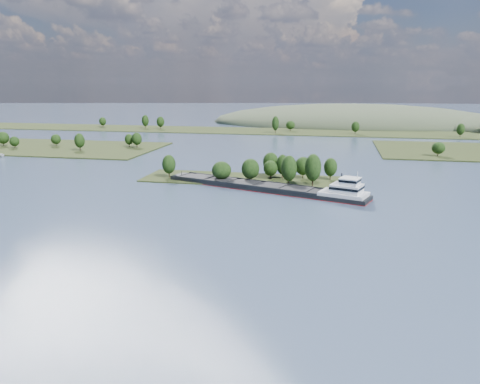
# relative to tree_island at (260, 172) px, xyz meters

# --- Properties ---
(ground) EXTENTS (1800.00, 1800.00, 0.00)m
(ground) POSITION_rel_tree_island_xyz_m (-6.75, -58.25, -4.33)
(ground) COLOR #394A63
(ground) RESTS_ON ground
(tree_island) EXTENTS (100.00, 30.54, 15.79)m
(tree_island) POSITION_rel_tree_island_xyz_m (0.00, 0.00, 0.00)
(tree_island) COLOR #252F15
(tree_island) RESTS_ON ground
(back_shoreline) EXTENTS (900.00, 60.00, 16.50)m
(back_shoreline) POSITION_rel_tree_island_xyz_m (2.10, 221.63, -3.63)
(back_shoreline) COLOR #252F15
(back_shoreline) RESTS_ON ground
(hill_west) EXTENTS (320.00, 160.00, 44.00)m
(hill_west) POSITION_rel_tree_island_xyz_m (53.25, 321.75, -4.33)
(hill_west) COLOR #3B4731
(hill_west) RESTS_ON ground
(cargo_barge) EXTENTS (92.77, 40.72, 12.74)m
(cargo_barge) POSITION_rel_tree_island_xyz_m (10.44, -18.98, -2.72)
(cargo_barge) COLOR black
(cargo_barge) RESTS_ON ground
(motorboat) EXTENTS (5.49, 4.79, 2.06)m
(motorboat) POSITION_rel_tree_island_xyz_m (-169.14, 38.71, -3.30)
(motorboat) COLOR silver
(motorboat) RESTS_ON ground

